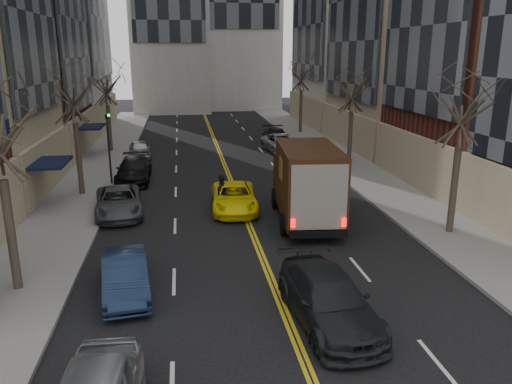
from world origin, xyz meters
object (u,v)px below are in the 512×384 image
Objects in this scene: observer_sedan at (329,299)px; taxi at (234,197)px; ups_truck at (306,184)px; pedestrian at (223,192)px.

observer_sedan reaches higher than taxi.
ups_truck is 3.84× the size of pedestrian.
ups_truck is at bearing -120.64° from pedestrian.
ups_truck is 1.31× the size of observer_sedan.
pedestrian is at bearing 156.89° from taxi.
pedestrian reaches higher than observer_sedan.
taxi is at bearing -113.15° from pedestrian.
observer_sedan is at bearing -166.19° from pedestrian.
observer_sedan is 11.66m from taxi.
pedestrian is (-2.21, 11.82, 0.16)m from observer_sedan.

